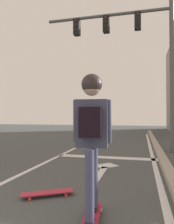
# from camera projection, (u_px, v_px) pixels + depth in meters

# --- Properties ---
(lane_line_center) EXTENTS (0.12, 20.00, 0.01)m
(lane_line_center) POSITION_uv_depth(u_px,v_px,m) (56.00, 158.00, 6.86)
(lane_line_center) COLOR silver
(lane_line_center) RESTS_ON ground
(lane_line_curbside) EXTENTS (0.12, 20.00, 0.01)m
(lane_line_curbside) POSITION_uv_depth(u_px,v_px,m) (154.00, 162.00, 6.13)
(lane_line_curbside) COLOR silver
(lane_line_curbside) RESTS_ON ground
(stop_bar) EXTENTS (3.13, 0.40, 0.01)m
(stop_bar) POSITION_uv_depth(u_px,v_px,m) (107.00, 157.00, 6.89)
(stop_bar) COLOR silver
(stop_bar) RESTS_ON ground
(lane_arrow_stem) EXTENTS (0.16, 1.40, 0.01)m
(lane_arrow_stem) POSITION_uv_depth(u_px,v_px,m) (100.00, 174.00, 4.93)
(lane_arrow_stem) COLOR silver
(lane_arrow_stem) RESTS_ON ground
(lane_arrow_head) EXTENTS (0.71, 0.71, 0.01)m
(lane_arrow_head) POSITION_uv_depth(u_px,v_px,m) (106.00, 165.00, 5.76)
(lane_arrow_head) COLOR silver
(lane_arrow_head) RESTS_ON ground
(curb_strip) EXTENTS (0.24, 24.00, 0.14)m
(curb_strip) POSITION_uv_depth(u_px,v_px,m) (163.00, 161.00, 6.07)
(curb_strip) COLOR #9D958B
(curb_strip) RESTS_ON ground
(skateboard) EXTENTS (0.27, 0.86, 0.08)m
(skateboard) POSITION_uv_depth(u_px,v_px,m) (92.00, 217.00, 2.69)
(skateboard) COLOR #A81B36
(skateboard) RESTS_ON ground
(skater) EXTENTS (0.48, 0.64, 1.77)m
(skater) POSITION_uv_depth(u_px,v_px,m) (92.00, 124.00, 2.70)
(skater) COLOR #3F4262
(skater) RESTS_ON skateboard
(spare_skateboard) EXTENTS (0.82, 0.61, 0.07)m
(spare_skateboard) POSITION_uv_depth(u_px,v_px,m) (48.00, 193.00, 3.55)
(spare_skateboard) COLOR #AF2439
(spare_skateboard) RESTS_ON ground
(traffic_signal_mast) EXTENTS (4.88, 0.34, 5.57)m
(traffic_signal_mast) POSITION_uv_depth(u_px,v_px,m) (132.00, 43.00, 8.24)
(traffic_signal_mast) COLOR #565759
(traffic_signal_mast) RESTS_ON ground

